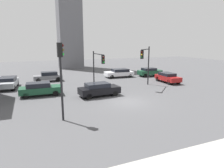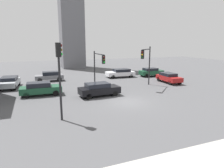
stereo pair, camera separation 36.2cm
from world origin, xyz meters
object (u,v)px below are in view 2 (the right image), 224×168
(traffic_light_2, at_px, (59,68))
(car_3, at_px, (151,72))
(car_2, at_px, (9,82))
(traffic_light_1, at_px, (146,59))
(car_5, at_px, (121,73))
(traffic_light_0, at_px, (99,62))
(car_4, at_px, (40,88))
(car_6, at_px, (99,89))
(car_1, at_px, (169,77))
(car_0, at_px, (50,76))

(traffic_light_2, relative_size, car_3, 1.41)
(traffic_light_2, distance_m, car_2, 14.66)
(traffic_light_1, distance_m, car_5, 8.68)
(traffic_light_0, xyz_separation_m, car_4, (-7.27, -1.67, -2.47))
(car_6, bearing_deg, car_2, 136.22)
(traffic_light_1, relative_size, car_1, 1.23)
(car_5, xyz_separation_m, car_6, (-7.09, -10.14, 0.02))
(traffic_light_1, xyz_separation_m, car_3, (5.33, 7.03, -2.89))
(traffic_light_2, xyz_separation_m, car_6, (4.70, 5.50, -3.17))
(car_1, distance_m, car_2, 21.46)
(car_2, distance_m, car_6, 12.32)
(traffic_light_0, distance_m, car_6, 5.18)
(car_1, distance_m, car_3, 5.73)
(car_0, bearing_deg, car_6, 111.56)
(car_0, relative_size, car_6, 0.91)
(traffic_light_0, xyz_separation_m, car_0, (-5.61, 6.57, -2.48))
(car_2, bearing_deg, traffic_light_1, 75.49)
(car_1, bearing_deg, car_2, -100.69)
(car_1, relative_size, car_2, 0.90)
(traffic_light_2, height_order, car_4, traffic_light_2)
(traffic_light_0, distance_m, traffic_light_1, 5.99)
(car_4, bearing_deg, car_1, 4.50)
(car_4, bearing_deg, car_0, 80.94)
(traffic_light_1, height_order, traffic_light_2, traffic_light_2)
(traffic_light_2, bearing_deg, car_5, 46.82)
(car_6, bearing_deg, car_5, 51.97)
(car_0, bearing_deg, traffic_light_1, 141.88)
(car_2, height_order, car_6, car_6)
(traffic_light_2, xyz_separation_m, car_0, (0.53, 16.38, -3.17))
(car_1, distance_m, car_5, 8.19)
(car_0, bearing_deg, car_3, 174.08)
(traffic_light_0, relative_size, car_3, 1.13)
(traffic_light_0, xyz_separation_m, traffic_light_1, (5.50, -2.34, 0.42))
(car_3, bearing_deg, car_5, 168.81)
(traffic_light_0, distance_m, car_1, 10.50)
(car_3, xyz_separation_m, car_5, (-5.18, 1.15, -0.03))
(traffic_light_2, height_order, car_6, traffic_light_2)
(traffic_light_2, height_order, car_1, traffic_light_2)
(traffic_light_0, xyz_separation_m, car_3, (10.83, 4.69, -2.48))
(traffic_light_2, relative_size, car_1, 1.35)
(traffic_light_1, height_order, car_4, traffic_light_1)
(traffic_light_0, bearing_deg, car_1, 84.22)
(car_4, bearing_deg, car_3, 21.66)
(traffic_light_2, distance_m, car_5, 19.85)
(traffic_light_2, distance_m, car_4, 8.80)
(car_2, bearing_deg, car_6, 55.21)
(car_1, bearing_deg, traffic_light_1, -71.90)
(car_3, height_order, car_4, car_4)
(traffic_light_0, distance_m, car_0, 8.99)
(car_1, height_order, car_6, car_6)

